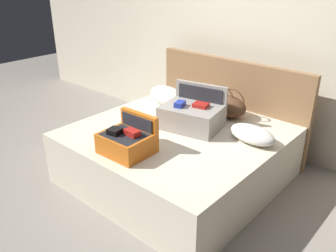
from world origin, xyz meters
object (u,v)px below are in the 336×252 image
at_px(hard_case_medium, 127,140).
at_px(pillow_near_headboard, 167,96).
at_px(bed, 177,155).
at_px(duffel_bag, 227,106).
at_px(pillow_center_head, 252,134).
at_px(hard_case_large, 192,115).

bearing_deg(hard_case_medium, pillow_near_headboard, 113.38).
bearing_deg(bed, pillow_near_headboard, 139.27).
bearing_deg(duffel_bag, pillow_center_head, -35.43).
height_order(hard_case_large, pillow_center_head, hard_case_large).
xyz_separation_m(hard_case_medium, duffel_bag, (0.20, 1.26, 0.01)).
bearing_deg(duffel_bag, hard_case_medium, -99.00).
bearing_deg(pillow_center_head, bed, -157.19).
height_order(bed, duffel_bag, duffel_bag).
bearing_deg(bed, hard_case_large, 73.37).
distance_m(hard_case_large, pillow_center_head, 0.63).
bearing_deg(duffel_bag, bed, -103.48).
height_order(bed, pillow_near_headboard, pillow_near_headboard).
relative_size(hard_case_large, pillow_center_head, 1.38).
relative_size(hard_case_large, hard_case_medium, 1.51).
bearing_deg(bed, pillow_center_head, 22.81).
height_order(hard_case_medium, duffel_bag, duffel_bag).
height_order(bed, pillow_center_head, pillow_center_head).
xyz_separation_m(bed, hard_case_medium, (-0.05, -0.62, 0.38)).
bearing_deg(pillow_center_head, hard_case_medium, -128.35).
bearing_deg(duffel_bag, hard_case_large, -102.35).
distance_m(hard_case_medium, duffel_bag, 1.28).
bearing_deg(hard_case_medium, pillow_center_head, 49.94).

